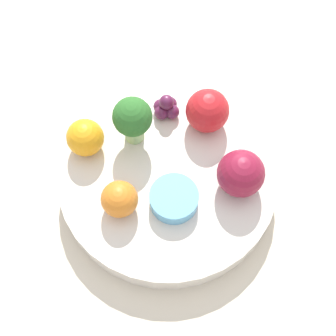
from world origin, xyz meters
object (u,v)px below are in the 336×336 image
object	(u,v)px
orange_front	(85,138)
small_cup	(174,199)
apple_green	(241,174)
orange_back	(119,199)
broccoli	(133,119)
apple_red	(207,111)
grape_cluster	(166,107)
bowl	(168,178)

from	to	relation	value
orange_front	small_cup	distance (m)	0.12
apple_green	orange_back	distance (m)	0.13
broccoli	apple_green	bearing A→B (deg)	103.12
apple_red	apple_green	distance (m)	0.09
orange_back	small_cup	distance (m)	0.06
apple_red	orange_front	world-z (taller)	apple_red
orange_front	small_cup	world-z (taller)	orange_front
apple_green	small_cup	xyz separation A→B (m)	(0.06, -0.04, -0.02)
orange_front	orange_back	world-z (taller)	orange_front
orange_back	grape_cluster	bearing A→B (deg)	-161.66
orange_front	small_cup	size ratio (longest dim) A/B	0.80
bowl	small_cup	world-z (taller)	small_cup
bowl	small_cup	bearing A→B (deg)	50.51
orange_back	grape_cluster	world-z (taller)	orange_back
apple_green	orange_front	size ratio (longest dim) A/B	1.22
broccoli	orange_front	world-z (taller)	broccoli
apple_green	orange_back	world-z (taller)	apple_green
broccoli	apple_green	world-z (taller)	broccoli
apple_red	orange_front	xyz separation A→B (m)	(0.12, -0.08, -0.00)
bowl	orange_back	world-z (taller)	orange_back
grape_cluster	broccoli	bearing A→B (deg)	-7.65
orange_front	grape_cluster	size ratio (longest dim) A/B	1.29
orange_back	small_cup	world-z (taller)	orange_back
orange_front	orange_back	bearing A→B (deg)	69.95
orange_front	grape_cluster	world-z (taller)	orange_front
apple_green	small_cup	distance (m)	0.08
small_cup	apple_red	bearing A→B (deg)	-160.27
apple_red	orange_back	xyz separation A→B (m)	(0.14, -0.00, -0.01)
broccoli	apple_green	size ratio (longest dim) A/B	1.25
orange_front	broccoli	bearing A→B (deg)	144.89
grape_cluster	small_cup	xyz separation A→B (m)	(0.08, 0.08, -0.00)
apple_red	orange_front	distance (m)	0.14
bowl	apple_green	size ratio (longest dim) A/B	4.82
orange_front	grape_cluster	distance (m)	0.10
apple_red	apple_green	xyz separation A→B (m)	(0.04, 0.08, 0.00)
orange_back	bowl	bearing A→B (deg)	169.33
broccoli	apple_red	world-z (taller)	broccoli
bowl	apple_green	world-z (taller)	apple_green
broccoli	small_cup	xyz separation A→B (m)	(0.03, 0.09, -0.03)
bowl	orange_front	xyz separation A→B (m)	(0.04, -0.09, 0.04)
orange_back	grape_cluster	xyz separation A→B (m)	(-0.12, -0.04, -0.01)
broccoli	grape_cluster	world-z (taller)	broccoli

